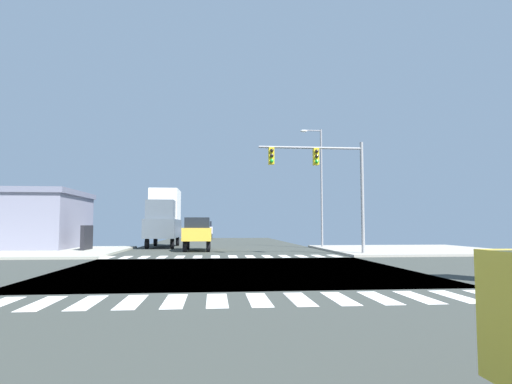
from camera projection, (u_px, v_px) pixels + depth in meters
ground at (234, 270)px, 17.64m from camera, size 90.00×90.00×0.05m
sidewalk_corner_ne at (409, 250)px, 30.81m from camera, size 12.00×12.00×0.14m
sidewalk_corner_nw at (27, 252)px, 28.31m from camera, size 12.00×12.00×0.14m
crosswalk_near at (238, 300)px, 10.38m from camera, size 13.50×2.00×0.01m
crosswalk_far at (224, 257)px, 24.86m from camera, size 13.50×2.00×0.01m
traffic_signal_mast at (323, 171)px, 26.15m from camera, size 6.44×0.55×6.89m
street_lamp at (319, 178)px, 34.50m from camera, size 1.78×0.32×9.49m
suv_farside_2 at (198, 231)px, 30.92m from camera, size 1.96×4.60×2.34m
suv_queued_3 at (205, 228)px, 57.26m from camera, size 1.96×4.60×2.34m
box_truck_middle_1 at (164, 216)px, 36.17m from camera, size 2.40×7.20×4.85m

